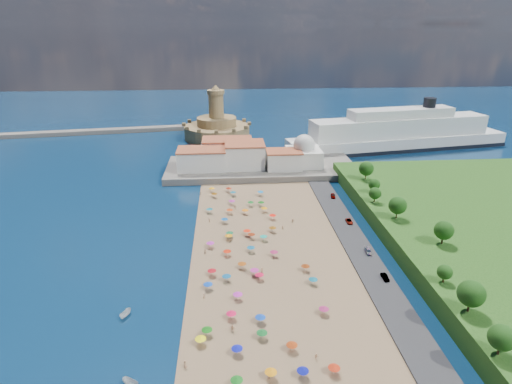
{
  "coord_description": "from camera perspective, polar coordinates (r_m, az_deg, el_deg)",
  "views": [
    {
      "loc": [
        -6.62,
        -122.03,
        66.1
      ],
      "look_at": [
        4.0,
        25.0,
        8.0
      ],
      "focal_mm": 30.0,
      "sensor_mm": 36.0,
      "label": 1
    }
  ],
  "objects": [
    {
      "name": "domed_building",
      "position": [
        204.61,
        6.37,
        5.16
      ],
      "size": [
        16.0,
        16.0,
        15.0
      ],
      "color": "silver",
      "rests_on": "terrace"
    },
    {
      "name": "moored_boats",
      "position": [
        102.64,
        -16.71,
        -19.12
      ],
      "size": [
        9.14,
        25.7,
        1.56
      ],
      "color": "white",
      "rests_on": "ground"
    },
    {
      "name": "beachgoers",
      "position": [
        129.68,
        -2.75,
        -8.6
      ],
      "size": [
        35.08,
        96.48,
        1.87
      ],
      "color": "tan",
      "rests_on": "beach"
    },
    {
      "name": "breakwater",
      "position": [
        300.88,
        -24.32,
        7.17
      ],
      "size": [
        199.03,
        34.77,
        2.6
      ],
      "primitive_type": "cube",
      "rotation": [
        0.0,
        0.0,
        0.14
      ],
      "color": "#59544C",
      "rests_on": "ground"
    },
    {
      "name": "fortress",
      "position": [
        266.79,
        -5.24,
        8.55
      ],
      "size": [
        40.0,
        40.0,
        32.4
      ],
      "color": "#A78853",
      "rests_on": "ground"
    },
    {
      "name": "beach_parasols",
      "position": [
        128.07,
        -1.28,
        -8.45
      ],
      "size": [
        32.94,
        115.77,
        2.2
      ],
      "color": "gray",
      "rests_on": "beach"
    },
    {
      "name": "waterfront_buildings",
      "position": [
        204.19,
        -2.97,
        4.91
      ],
      "size": [
        57.0,
        29.0,
        11.0
      ],
      "color": "silver",
      "rests_on": "terrace"
    },
    {
      "name": "parked_cars",
      "position": [
        150.32,
        12.81,
        -4.58
      ],
      "size": [
        2.34,
        63.73,
        1.45
      ],
      "color": "gray",
      "rests_on": "promenade"
    },
    {
      "name": "cruise_ship",
      "position": [
        254.59,
        18.48,
        7.28
      ],
      "size": [
        129.89,
        40.36,
        28.05
      ],
      "color": "black",
      "rests_on": "ground"
    },
    {
      "name": "terrace",
      "position": [
        206.12,
        0.7,
        3.24
      ],
      "size": [
        90.0,
        36.0,
        3.0
      ],
      "primitive_type": "cube",
      "color": "#59544C",
      "rests_on": "ground"
    },
    {
      "name": "jetty",
      "position": [
        239.07,
        -5.29,
        5.67
      ],
      "size": [
        18.0,
        70.0,
        2.4
      ],
      "primitive_type": "cube",
      "color": "#59544C",
      "rests_on": "ground"
    },
    {
      "name": "hillside_trees",
      "position": [
        138.55,
        20.07,
        -3.65
      ],
      "size": [
        15.95,
        106.44,
        7.75
      ],
      "color": "#382314",
      "rests_on": "hillside"
    },
    {
      "name": "ground",
      "position": [
        138.94,
        -0.91,
        -6.9
      ],
      "size": [
        700.0,
        700.0,
        0.0
      ],
      "primitive_type": "plane",
      "color": "#071938",
      "rests_on": "ground"
    }
  ]
}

